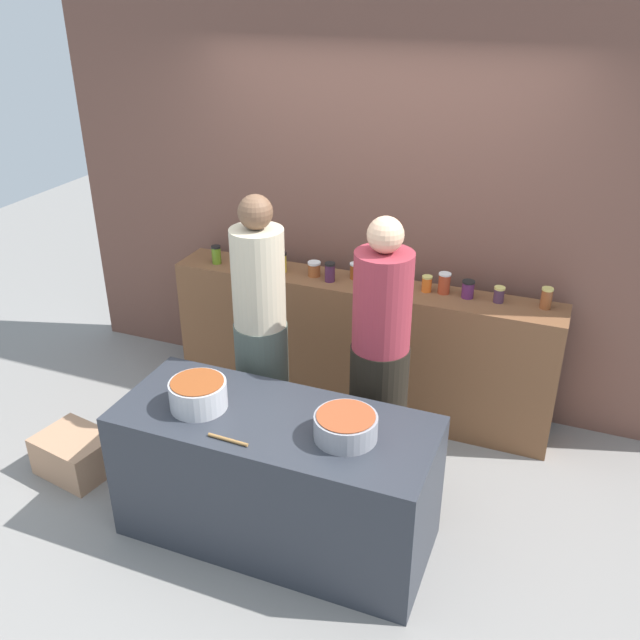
{
  "coord_description": "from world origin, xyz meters",
  "views": [
    {
      "loc": [
        1.32,
        -2.97,
        2.86
      ],
      "look_at": [
        0.0,
        0.35,
        1.05
      ],
      "focal_mm": 38.79,
      "sensor_mm": 36.0,
      "label": 1
    }
  ],
  "objects_px": {
    "preserve_jar_11": "(546,298)",
    "cook_in_cap": "(379,371)",
    "preserve_jar_4": "(330,272)",
    "cooking_pot_left": "(198,394)",
    "cooking_pot_center": "(346,427)",
    "cook_with_tongs": "(261,348)",
    "preserve_jar_10": "(499,294)",
    "preserve_jar_6": "(380,276)",
    "preserve_jar_7": "(427,284)",
    "preserve_jar_5": "(356,271)",
    "preserve_jar_3": "(314,269)",
    "preserve_jar_0": "(216,255)",
    "bread_crate": "(76,454)",
    "preserve_jar_2": "(282,262)",
    "wooden_spoon": "(228,440)",
    "preserve_jar_8": "(444,283)",
    "preserve_jar_9": "(468,289)",
    "preserve_jar_1": "(266,263)"
  },
  "relations": [
    {
      "from": "preserve_jar_6",
      "to": "preserve_jar_7",
      "type": "xyz_separation_m",
      "value": [
        0.32,
        0.01,
        -0.01
      ]
    },
    {
      "from": "preserve_jar_6",
      "to": "preserve_jar_7",
      "type": "distance_m",
      "value": 0.32
    },
    {
      "from": "preserve_jar_4",
      "to": "cook_in_cap",
      "type": "relative_size",
      "value": 0.08
    },
    {
      "from": "preserve_jar_8",
      "to": "preserve_jar_11",
      "type": "relative_size",
      "value": 1.02
    },
    {
      "from": "preserve_jar_2",
      "to": "cooking_pot_center",
      "type": "height_order",
      "value": "preserve_jar_2"
    },
    {
      "from": "preserve_jar_1",
      "to": "preserve_jar_10",
      "type": "xyz_separation_m",
      "value": [
        1.58,
        0.11,
        -0.02
      ]
    },
    {
      "from": "preserve_jar_3",
      "to": "preserve_jar_6",
      "type": "height_order",
      "value": "preserve_jar_6"
    },
    {
      "from": "preserve_jar_1",
      "to": "cook_with_tongs",
      "type": "bearing_deg",
      "value": -66.96
    },
    {
      "from": "preserve_jar_0",
      "to": "wooden_spoon",
      "type": "height_order",
      "value": "preserve_jar_0"
    },
    {
      "from": "preserve_jar_8",
      "to": "cooking_pot_center",
      "type": "height_order",
      "value": "preserve_jar_8"
    },
    {
      "from": "cooking_pot_left",
      "to": "preserve_jar_2",
      "type": "bearing_deg",
      "value": 96.63
    },
    {
      "from": "preserve_jar_3",
      "to": "preserve_jar_2",
      "type": "bearing_deg",
      "value": -176.12
    },
    {
      "from": "preserve_jar_4",
      "to": "preserve_jar_8",
      "type": "relative_size",
      "value": 0.95
    },
    {
      "from": "preserve_jar_2",
      "to": "preserve_jar_4",
      "type": "bearing_deg",
      "value": -4.45
    },
    {
      "from": "preserve_jar_4",
      "to": "cooking_pot_left",
      "type": "xyz_separation_m",
      "value": [
        -0.2,
        -1.41,
        -0.18
      ]
    },
    {
      "from": "preserve_jar_5",
      "to": "cook_in_cap",
      "type": "xyz_separation_m",
      "value": [
        0.43,
        -0.81,
        -0.25
      ]
    },
    {
      "from": "cooking_pot_left",
      "to": "cooking_pot_center",
      "type": "bearing_deg",
      "value": 2.31
    },
    {
      "from": "wooden_spoon",
      "to": "cook_in_cap",
      "type": "distance_m",
      "value": 1.05
    },
    {
      "from": "preserve_jar_7",
      "to": "preserve_jar_1",
      "type": "bearing_deg",
      "value": -174.76
    },
    {
      "from": "preserve_jar_0",
      "to": "preserve_jar_3",
      "type": "distance_m",
      "value": 0.74
    },
    {
      "from": "preserve_jar_0",
      "to": "cooking_pot_left",
      "type": "distance_m",
      "value": 1.57
    },
    {
      "from": "preserve_jar_1",
      "to": "preserve_jar_7",
      "type": "bearing_deg",
      "value": 5.24
    },
    {
      "from": "preserve_jar_2",
      "to": "wooden_spoon",
      "type": "xyz_separation_m",
      "value": [
        0.45,
        -1.65,
        -0.25
      ]
    },
    {
      "from": "preserve_jar_1",
      "to": "preserve_jar_9",
      "type": "height_order",
      "value": "preserve_jar_1"
    },
    {
      "from": "preserve_jar_8",
      "to": "cook_in_cap",
      "type": "xyz_separation_m",
      "value": [
        -0.18,
        -0.79,
        -0.26
      ]
    },
    {
      "from": "preserve_jar_5",
      "to": "preserve_jar_3",
      "type": "bearing_deg",
      "value": -167.13
    },
    {
      "from": "preserve_jar_2",
      "to": "cook_with_tongs",
      "type": "xyz_separation_m",
      "value": [
        0.21,
        -0.78,
        -0.23
      ]
    },
    {
      "from": "preserve_jar_6",
      "to": "preserve_jar_9",
      "type": "height_order",
      "value": "preserve_jar_6"
    },
    {
      "from": "preserve_jar_6",
      "to": "bread_crate",
      "type": "xyz_separation_m",
      "value": [
        -1.54,
        -1.4,
        -0.91
      ]
    },
    {
      "from": "preserve_jar_3",
      "to": "cook_with_tongs",
      "type": "bearing_deg",
      "value": -91.86
    },
    {
      "from": "preserve_jar_9",
      "to": "cooking_pot_left",
      "type": "xyz_separation_m",
      "value": [
        -1.12,
        -1.49,
        -0.17
      ]
    },
    {
      "from": "preserve_jar_10",
      "to": "preserve_jar_11",
      "type": "relative_size",
      "value": 0.75
    },
    {
      "from": "preserve_jar_3",
      "to": "cook_with_tongs",
      "type": "height_order",
      "value": "cook_with_tongs"
    },
    {
      "from": "cooking_pot_center",
      "to": "wooden_spoon",
      "type": "distance_m",
      "value": 0.58
    },
    {
      "from": "cooking_pot_center",
      "to": "cook_with_tongs",
      "type": "distance_m",
      "value": 0.99
    },
    {
      "from": "preserve_jar_10",
      "to": "wooden_spoon",
      "type": "distance_m",
      "value": 2.01
    },
    {
      "from": "preserve_jar_0",
      "to": "preserve_jar_1",
      "type": "height_order",
      "value": "preserve_jar_1"
    },
    {
      "from": "preserve_jar_11",
      "to": "cook_in_cap",
      "type": "relative_size",
      "value": 0.08
    },
    {
      "from": "preserve_jar_4",
      "to": "preserve_jar_10",
      "type": "bearing_deg",
      "value": 4.53
    },
    {
      "from": "preserve_jar_7",
      "to": "preserve_jar_6",
      "type": "bearing_deg",
      "value": -177.95
    },
    {
      "from": "preserve_jar_7",
      "to": "preserve_jar_8",
      "type": "distance_m",
      "value": 0.11
    },
    {
      "from": "preserve_jar_9",
      "to": "wooden_spoon",
      "type": "distance_m",
      "value": 1.91
    },
    {
      "from": "preserve_jar_0",
      "to": "bread_crate",
      "type": "distance_m",
      "value": 1.65
    },
    {
      "from": "preserve_jar_9",
      "to": "cook_with_tongs",
      "type": "distance_m",
      "value": 1.38
    },
    {
      "from": "preserve_jar_9",
      "to": "cook_with_tongs",
      "type": "xyz_separation_m",
      "value": [
        -1.08,
        -0.83,
        -0.22
      ]
    },
    {
      "from": "preserve_jar_7",
      "to": "preserve_jar_8",
      "type": "bearing_deg",
      "value": 7.08
    },
    {
      "from": "cooking_pot_center",
      "to": "cook_with_tongs",
      "type": "xyz_separation_m",
      "value": [
        -0.77,
        0.63,
        -0.04
      ]
    },
    {
      "from": "preserve_jar_1",
      "to": "cook_in_cap",
      "type": "relative_size",
      "value": 0.08
    },
    {
      "from": "preserve_jar_10",
      "to": "cook_in_cap",
      "type": "xyz_separation_m",
      "value": [
        -0.54,
        -0.79,
        -0.24
      ]
    },
    {
      "from": "preserve_jar_1",
      "to": "cook_with_tongs",
      "type": "relative_size",
      "value": 0.08
    }
  ]
}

